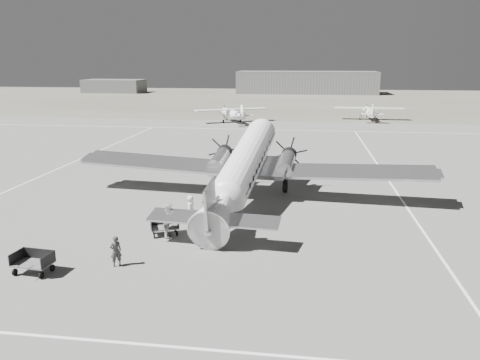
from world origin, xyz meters
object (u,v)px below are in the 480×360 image
light_plane_left (232,115)px  passenger (191,207)px  baggage_cart_near (165,227)px  shed_secondary (114,86)px  ground_crew (116,251)px  dc3_airliner (244,168)px  light_plane_right (369,113)px  ramp_agent (169,220)px  hangar_main (306,82)px  baggage_cart_far (33,263)px

light_plane_left → passenger: light_plane_left is taller
light_plane_left → baggage_cart_near: (3.82, -50.64, -0.78)m
shed_secondary → passenger: shed_secondary is taller
shed_secondary → ground_crew: 132.91m
dc3_airliner → light_plane_right: bearing=78.1°
ramp_agent → passenger: (0.45, 3.27, -0.23)m
baggage_cart_near → ramp_agent: ramp_agent is taller
ramp_agent → passenger: size_ratio=1.30×
baggage_cart_near → ground_crew: bearing=-126.7°
shed_secondary → dc3_airliner: (55.68, -111.51, 0.55)m
baggage_cart_near → hangar_main: bearing=63.8°
ramp_agent → baggage_cart_far: bearing=128.7°
baggage_cart_near → dc3_airliner: bearing=38.8°
hangar_main → ground_crew: bearing=-94.1°
dc3_airliner → baggage_cart_far: (-8.49, -12.63, -2.03)m
light_plane_left → baggage_cart_far: bearing=-118.8°
passenger → dc3_airliner: bearing=-39.5°
light_plane_right → ground_crew: light_plane_right is taller
shed_secondary → ramp_agent: 129.56m
dc3_airliner → light_plane_right: dc3_airliner is taller
shed_secondary → ramp_agent: size_ratio=9.09×
light_plane_left → light_plane_right: 23.33m
hangar_main → ground_crew: hangar_main is taller
shed_secondary → light_plane_left: 83.07m
dc3_airliner → baggage_cart_far: size_ratio=14.36×
light_plane_left → ground_crew: (2.69, -55.09, -0.47)m
light_plane_right → passenger: size_ratio=7.63×
shed_secondary → light_plane_right: size_ratio=1.55×
light_plane_left → shed_secondary: bearing=97.5°
baggage_cart_near → ground_crew: ground_crew is taller
light_plane_right → baggage_cart_near: (-18.65, -56.95, -0.73)m
shed_secondary → hangar_main: bearing=4.8°
shed_secondary → passenger: (52.72, -115.28, -1.24)m
baggage_cart_far → ground_crew: ground_crew is taller
hangar_main → ramp_agent: bearing=-93.6°
light_plane_left → light_plane_right: bearing=-12.2°
light_plane_left → passenger: bearing=-112.4°
baggage_cart_far → ground_crew: (3.61, 1.33, 0.26)m
shed_secondary → baggage_cart_near: bearing=-66.3°
hangar_main → light_plane_right: bearing=-81.0°
dc3_airliner → ground_crew: (-4.88, -11.31, -1.77)m
light_plane_left → light_plane_right: light_plane_left is taller
ground_crew → shed_secondary: bearing=-105.2°
shed_secondary → light_plane_left: bearing=-54.6°
shed_secondary → light_plane_right: shed_secondary is taller
light_plane_right → passenger: bearing=-107.4°
light_plane_right → baggage_cart_near: light_plane_right is taller
hangar_main → baggage_cart_far: bearing=-95.7°
shed_secondary → baggage_cart_far: 132.81m
hangar_main → baggage_cart_near: (-8.08, -123.36, -2.82)m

